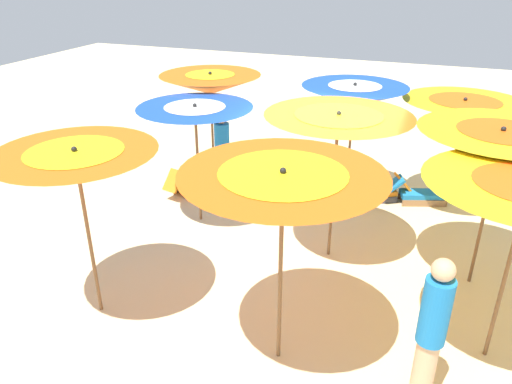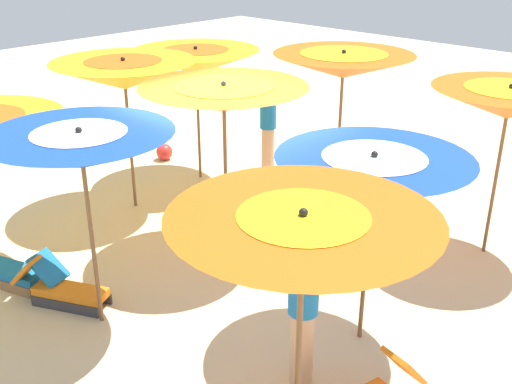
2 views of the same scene
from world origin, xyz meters
name	(u,v)px [view 1 (image 1 of 2)]	position (x,y,z in m)	size (l,w,h in m)	color
ground	(310,248)	(0.00, 0.00, -0.02)	(34.81, 34.81, 0.04)	beige
beach_umbrella_0	(77,166)	(2.64, -2.35, 2.19)	(2.01, 2.01, 2.44)	brown
beach_umbrella_1	(283,189)	(2.61, 0.28, 2.30)	(2.21, 2.21, 2.54)	brown
beach_umbrella_3	(195,115)	(-0.24, -2.21, 2.03)	(2.01, 2.01, 2.25)	brown
beach_umbrella_4	(338,125)	(0.10, 0.34, 2.25)	(2.21, 2.21, 2.47)	brown
beach_umbrella_5	(500,146)	(0.09, 2.54, 2.20)	(2.21, 2.21, 2.48)	brown
beach_umbrella_6	(210,84)	(-2.02, -2.75, 2.15)	(2.08, 2.08, 2.40)	brown
beach_umbrella_7	(354,96)	(-2.10, 0.19, 2.15)	(2.00, 2.00, 2.40)	brown
beach_umbrella_8	(464,109)	(-2.43, 2.14, 2.00)	(2.21, 2.21, 2.22)	brown
lounger_0	(377,192)	(-2.22, 0.80, 0.19)	(0.84, 1.23, 0.56)	#333338
lounger_1	(417,193)	(-2.40, 1.58, 0.20)	(0.75, 1.28, 0.57)	olive
lounger_2	(189,182)	(-1.28, -2.98, 0.21)	(1.23, 0.60, 0.62)	olive
beachgoer_0	(431,331)	(2.72, 1.96, 1.00)	(0.30, 0.30, 1.88)	#D8A87F
beachgoer_1	(222,154)	(-1.27, -2.19, 0.96)	(0.30, 0.30, 1.81)	#D8A87F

